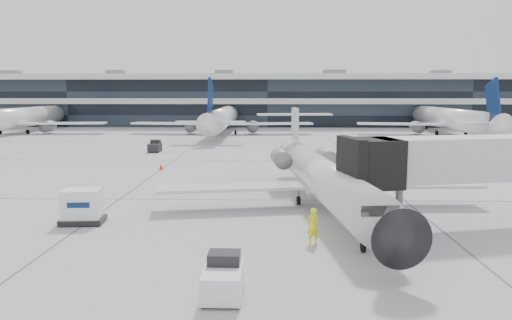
{
  "coord_description": "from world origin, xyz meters",
  "views": [
    {
      "loc": [
        0.61,
        -34.15,
        7.54
      ],
      "look_at": [
        -0.42,
        1.66,
        2.6
      ],
      "focal_mm": 35.0,
      "sensor_mm": 36.0,
      "label": 1
    }
  ],
  "objects_px": {
    "regional_jet": "(322,176)",
    "jet_bridge": "(499,159)",
    "ramp_worker": "(313,226)",
    "cargo_uld": "(82,207)",
    "baggage_tug": "(223,278)"
  },
  "relations": [
    {
      "from": "regional_jet",
      "to": "cargo_uld",
      "type": "relative_size",
      "value": 10.55
    },
    {
      "from": "regional_jet",
      "to": "baggage_tug",
      "type": "bearing_deg",
      "value": -116.01
    },
    {
      "from": "baggage_tug",
      "to": "ramp_worker",
      "type": "bearing_deg",
      "value": 59.81
    },
    {
      "from": "regional_jet",
      "to": "cargo_uld",
      "type": "distance_m",
      "value": 14.82
    },
    {
      "from": "cargo_uld",
      "to": "baggage_tug",
      "type": "bearing_deg",
      "value": -53.19
    },
    {
      "from": "cargo_uld",
      "to": "ramp_worker",
      "type": "bearing_deg",
      "value": -20.48
    },
    {
      "from": "baggage_tug",
      "to": "cargo_uld",
      "type": "relative_size",
      "value": 0.96
    },
    {
      "from": "jet_bridge",
      "to": "ramp_worker",
      "type": "relative_size",
      "value": 8.88
    },
    {
      "from": "regional_jet",
      "to": "cargo_uld",
      "type": "xyz_separation_m",
      "value": [
        -14.12,
        -4.34,
        -1.12
      ]
    },
    {
      "from": "regional_jet",
      "to": "baggage_tug",
      "type": "relative_size",
      "value": 11.03
    },
    {
      "from": "ramp_worker",
      "to": "baggage_tug",
      "type": "xyz_separation_m",
      "value": [
        -3.85,
        -6.53,
        -0.23
      ]
    },
    {
      "from": "regional_jet",
      "to": "jet_bridge",
      "type": "height_order",
      "value": "regional_jet"
    },
    {
      "from": "regional_jet",
      "to": "ramp_worker",
      "type": "xyz_separation_m",
      "value": [
        -1.22,
        -7.87,
        -1.19
      ]
    },
    {
      "from": "jet_bridge",
      "to": "cargo_uld",
      "type": "bearing_deg",
      "value": 167.98
    },
    {
      "from": "ramp_worker",
      "to": "baggage_tug",
      "type": "height_order",
      "value": "ramp_worker"
    }
  ]
}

